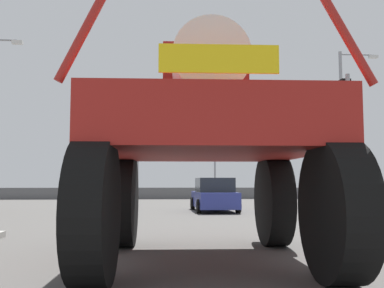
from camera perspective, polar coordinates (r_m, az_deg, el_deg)
The scene contains 8 objects.
ground_plane at distance 18.43m, azimuth -2.21°, elevation -9.03°, with size 120.00×120.00×0.00m, color #4C4947.
oversize_sprayer at distance 7.59m, azimuth 1.77°, elevation 0.15°, with size 4.21×5.56×4.25m.
sedan_ahead at distance 20.52m, azimuth 2.85°, elevation -6.61°, with size 1.94×4.13×1.52m.
traffic_signal_near_right at distance 11.99m, azimuth 19.13°, elevation 3.19°, with size 0.24×0.54×4.05m.
traffic_signal_far_left at distance 25.80m, azimuth -6.95°, elevation -2.20°, with size 0.24×0.55×3.47m.
traffic_signal_far_right at distance 26.00m, azimuth 2.90°, elevation -1.43°, with size 0.24×0.55×3.98m.
streetlight_far_right at distance 26.22m, azimuth 19.00°, elevation 3.04°, with size 2.27×0.24×8.66m.
roadside_barrier at distance 35.57m, azimuth -3.32°, elevation -6.32°, with size 32.02×0.24×0.90m, color #59595B.
Camera 1 is at (-0.74, -0.37, 1.31)m, focal length 41.66 mm.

